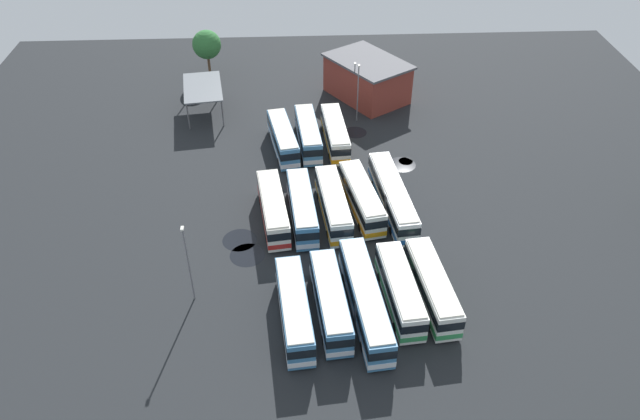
# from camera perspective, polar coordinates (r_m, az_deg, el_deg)

# --- Properties ---
(ground_plane) EXTENTS (110.39, 110.39, 0.00)m
(ground_plane) POSITION_cam_1_polar(r_m,az_deg,el_deg) (73.24, 1.13, -0.50)
(ground_plane) COLOR black
(bus_row0_slot0) EXTENTS (11.82, 3.88, 3.59)m
(bus_row0_slot0) POSITION_cam_1_polar(r_m,az_deg,el_deg) (62.63, 10.42, -7.07)
(bus_row0_slot0) COLOR silver
(bus_row0_slot0) RESTS_ON ground_plane
(bus_row0_slot1) EXTENTS (11.38, 3.66, 3.59)m
(bus_row0_slot1) POSITION_cam_1_polar(r_m,az_deg,el_deg) (61.80, 7.47, -7.43)
(bus_row0_slot1) COLOR silver
(bus_row0_slot1) RESTS_ON ground_plane
(bus_row0_slot2) EXTENTS (15.09, 4.13, 3.59)m
(bus_row0_slot2) POSITION_cam_1_polar(r_m,az_deg,el_deg) (60.54, 4.25, -8.35)
(bus_row0_slot2) COLOR teal
(bus_row0_slot2) RESTS_ON ground_plane
(bus_row0_slot3) EXTENTS (11.87, 3.70, 3.59)m
(bus_row0_slot3) POSITION_cam_1_polar(r_m,az_deg,el_deg) (60.27, 0.98, -8.49)
(bus_row0_slot3) COLOR teal
(bus_row0_slot3) RESTS_ON ground_plane
(bus_row0_slot4) EXTENTS (12.04, 3.75, 3.59)m
(bus_row0_slot4) POSITION_cam_1_polar(r_m,az_deg,el_deg) (59.56, -2.42, -9.26)
(bus_row0_slot4) COLOR teal
(bus_row0_slot4) RESTS_ON ground_plane
(bus_row1_slot0) EXTENTS (15.09, 4.20, 3.59)m
(bus_row1_slot0) POSITION_cam_1_polar(r_m,az_deg,el_deg) (73.54, 6.79, 1.24)
(bus_row1_slot0) COLOR silver
(bus_row1_slot0) RESTS_ON ground_plane
(bus_row1_slot1) EXTENTS (12.11, 4.68, 3.59)m
(bus_row1_slot1) POSITION_cam_1_polar(r_m,az_deg,el_deg) (73.01, 3.91, 1.14)
(bus_row1_slot1) COLOR silver
(bus_row1_slot1) RESTS_ON ground_plane
(bus_row1_slot2) EXTENTS (12.18, 3.81, 3.59)m
(bus_row1_slot2) POSITION_cam_1_polar(r_m,az_deg,el_deg) (71.82, 1.24, 0.52)
(bus_row1_slot2) COLOR silver
(bus_row1_slot2) RESTS_ON ground_plane
(bus_row1_slot3) EXTENTS (11.99, 3.56, 3.59)m
(bus_row1_slot3) POSITION_cam_1_polar(r_m,az_deg,el_deg) (71.35, -1.69, 0.22)
(bus_row1_slot3) COLOR teal
(bus_row1_slot3) RESTS_ON ground_plane
(bus_row1_slot4) EXTENTS (11.92, 4.10, 3.59)m
(bus_row1_slot4) POSITION_cam_1_polar(r_m,az_deg,el_deg) (71.40, -4.40, 0.14)
(bus_row1_slot4) COLOR silver
(bus_row1_slot4) RESTS_ON ground_plane
(bus_row2_slot1) EXTENTS (11.78, 3.44, 3.59)m
(bus_row2_slot1) POSITION_cam_1_polar(r_m,az_deg,el_deg) (85.24, 1.42, 7.17)
(bus_row2_slot1) COLOR silver
(bus_row2_slot1) RESTS_ON ground_plane
(bus_row2_slot2) EXTENTS (11.72, 3.57, 3.59)m
(bus_row2_slot2) POSITION_cam_1_polar(r_m,az_deg,el_deg) (85.06, -1.12, 7.10)
(bus_row2_slot2) COLOR teal
(bus_row2_slot2) RESTS_ON ground_plane
(bus_row2_slot3) EXTENTS (11.52, 4.54, 3.59)m
(bus_row2_slot3) POSITION_cam_1_polar(r_m,az_deg,el_deg) (84.22, -3.48, 6.69)
(bus_row2_slot3) COLOR teal
(bus_row2_slot3) RESTS_ON ground_plane
(depot_building) EXTENTS (15.34, 14.23, 6.22)m
(depot_building) POSITION_cam_1_polar(r_m,az_deg,el_deg) (97.64, 4.42, 12.13)
(depot_building) COLOR maroon
(depot_building) RESTS_ON ground_plane
(maintenance_shelter) EXTENTS (10.54, 6.84, 4.31)m
(maintenance_shelter) POSITION_cam_1_polar(r_m,az_deg,el_deg) (94.04, -10.91, 11.14)
(maintenance_shelter) COLOR slate
(maintenance_shelter) RESTS_ON ground_plane
(lamp_post_near_entrance) EXTENTS (0.56, 0.28, 8.92)m
(lamp_post_near_entrance) POSITION_cam_1_polar(r_m,az_deg,el_deg) (89.94, 3.56, 11.03)
(lamp_post_near_entrance) COLOR slate
(lamp_post_near_entrance) RESTS_ON ground_plane
(lamp_post_far_corner) EXTENTS (0.56, 0.28, 9.40)m
(lamp_post_far_corner) POSITION_cam_1_polar(r_m,az_deg,el_deg) (60.92, -12.21, -4.72)
(lamp_post_far_corner) COLOR slate
(lamp_post_far_corner) RESTS_ON ground_plane
(lamp_post_mid_lot) EXTENTS (0.56, 0.28, 7.44)m
(lamp_post_mid_lot) POSITION_cam_1_polar(r_m,az_deg,el_deg) (93.75, 3.23, 11.71)
(lamp_post_mid_lot) COLOR slate
(lamp_post_mid_lot) RESTS_ON ground_plane
(tree_north_edge) EXTENTS (4.70, 4.70, 7.76)m
(tree_north_edge) POSITION_cam_1_polar(r_m,az_deg,el_deg) (105.23, -10.53, 14.94)
(tree_north_edge) COLOR brown
(tree_north_edge) RESTS_ON ground_plane
(puddle_centre_drain) EXTENTS (1.93, 1.93, 0.01)m
(puddle_centre_drain) POSITION_cam_1_polar(r_m,az_deg,el_deg) (83.55, 8.01, 4.54)
(puddle_centre_drain) COLOR black
(puddle_centre_drain) RESTS_ON ground_plane
(puddle_front_lane) EXTENTS (3.29, 3.29, 0.01)m
(puddle_front_lane) POSITION_cam_1_polar(r_m,az_deg,el_deg) (89.26, 3.32, 7.24)
(puddle_front_lane) COLOR black
(puddle_front_lane) RESTS_ON ground_plane
(puddle_between_rows) EXTENTS (3.93, 3.93, 0.01)m
(puddle_between_rows) POSITION_cam_1_polar(r_m,az_deg,el_deg) (68.30, -6.79, -4.21)
(puddle_between_rows) COLOR black
(puddle_between_rows) RESTS_ON ground_plane
(puddle_near_shelter) EXTENTS (3.96, 3.96, 0.01)m
(puddle_near_shelter) POSITION_cam_1_polar(r_m,az_deg,el_deg) (70.34, -7.50, -2.80)
(puddle_near_shelter) COLOR black
(puddle_near_shelter) RESTS_ON ground_plane
(puddle_back_corner) EXTENTS (3.76, 3.76, 0.01)m
(puddle_back_corner) POSITION_cam_1_polar(r_m,az_deg,el_deg) (82.79, 7.64, 4.23)
(puddle_back_corner) COLOR black
(puddle_back_corner) RESTS_ON ground_plane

